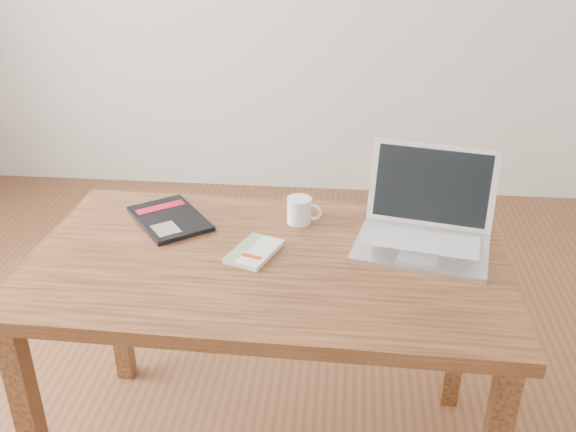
# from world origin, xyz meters

# --- Properties ---
(room) EXTENTS (4.04, 4.04, 2.70)m
(room) POSITION_xyz_m (-0.07, 0.00, 1.36)
(room) COLOR brown
(room) RESTS_ON ground
(desk) EXTENTS (1.34, 0.78, 0.75)m
(desk) POSITION_xyz_m (0.04, -0.14, 0.66)
(desk) COLOR #5A321B
(desk) RESTS_ON ground
(white_guidebook) EXTENTS (0.16, 0.20, 0.02)m
(white_guidebook) POSITION_xyz_m (0.00, -0.13, 0.76)
(white_guidebook) COLOR beige
(white_guidebook) RESTS_ON desk
(black_guidebook) EXTENTS (0.31, 0.33, 0.01)m
(black_guidebook) POSITION_xyz_m (-0.29, 0.05, 0.76)
(black_guidebook) COLOR black
(black_guidebook) RESTS_ON desk
(laptop) EXTENTS (0.43, 0.40, 0.25)m
(laptop) POSITION_xyz_m (0.48, -0.01, 0.80)
(laptop) COLOR silver
(laptop) RESTS_ON desk
(coffee_mug) EXTENTS (0.11, 0.08, 0.08)m
(coffee_mug) POSITION_xyz_m (0.11, 0.08, 0.79)
(coffee_mug) COLOR white
(coffee_mug) RESTS_ON desk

